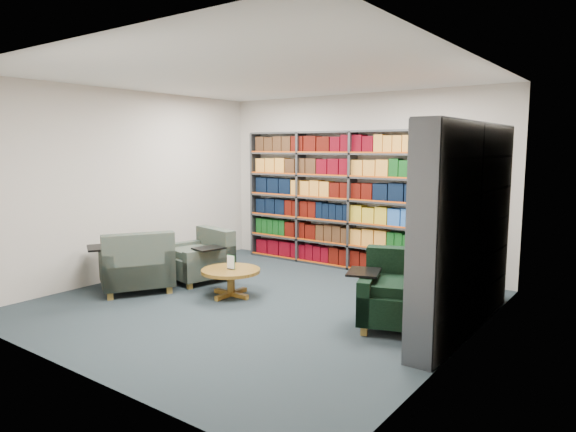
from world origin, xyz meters
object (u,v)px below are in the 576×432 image
Objects in this scene: chair_teal_front at (137,267)px; coffee_table at (231,275)px; chair_green_right at (404,296)px; chair_teal_left at (202,260)px.

chair_teal_front is 1.34m from coffee_table.
coffee_table is (-2.28, -0.33, -0.04)m from chair_green_right.
chair_teal_left reaches higher than coffee_table.
chair_green_right is 1.53× the size of coffee_table.
chair_green_right reaches higher than coffee_table.
chair_teal_front is at bearing -105.82° from chair_teal_left.
chair_green_right reaches higher than chair_teal_left.
chair_green_right is (3.22, -0.07, 0.03)m from chair_teal_left.
coffee_table is (0.94, -0.40, -0.01)m from chair_teal_left.
chair_teal_front is at bearing -165.58° from chair_green_right.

